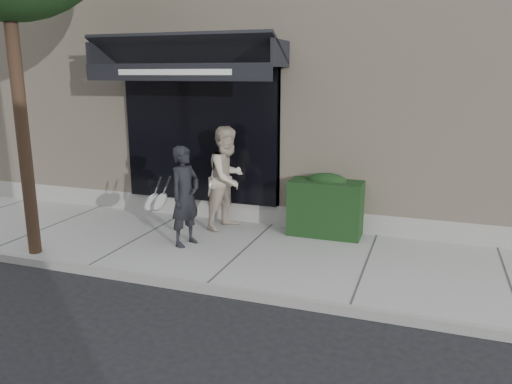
% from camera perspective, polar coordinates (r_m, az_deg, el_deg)
% --- Properties ---
extents(ground, '(80.00, 80.00, 0.00)m').
position_cam_1_polar(ground, '(8.46, -1.26, -7.29)').
color(ground, black).
rests_on(ground, ground).
extents(sidewalk, '(20.00, 3.00, 0.12)m').
position_cam_1_polar(sidewalk, '(8.44, -1.26, -6.91)').
color(sidewalk, '#989893').
rests_on(sidewalk, ground).
extents(curb, '(20.00, 0.10, 0.14)m').
position_cam_1_polar(curb, '(7.11, -5.78, -10.88)').
color(curb, gray).
rests_on(curb, ground).
extents(building_facade, '(14.30, 8.04, 5.64)m').
position_cam_1_polar(building_facade, '(12.67, 6.81, 12.17)').
color(building_facade, '#BFAE92').
rests_on(building_facade, ground).
extents(hedge, '(1.30, 0.70, 1.14)m').
position_cam_1_polar(hedge, '(9.11, 8.02, -1.54)').
color(hedge, black).
rests_on(hedge, sidewalk).
extents(pedestrian_front, '(0.82, 0.92, 1.70)m').
position_cam_1_polar(pedestrian_front, '(8.47, -8.14, -0.49)').
color(pedestrian_front, black).
rests_on(pedestrian_front, sidewalk).
extents(pedestrian_back, '(1.01, 1.13, 1.93)m').
position_cam_1_polar(pedestrian_back, '(9.34, -3.23, 1.63)').
color(pedestrian_back, '#BAA994').
rests_on(pedestrian_back, sidewalk).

